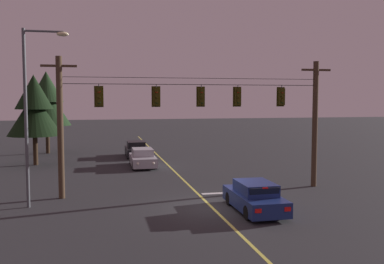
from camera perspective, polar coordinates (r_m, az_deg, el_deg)
The scene contains 15 objects.
ground_plane at distance 20.63m, azimuth 2.73°, elevation -10.10°, with size 180.00×180.00×0.00m, color #28282B.
lane_centre_stripe at distance 29.75m, azimuth -2.06°, elevation -5.58°, with size 0.14×60.00×0.01m, color #D1C64C.
stop_bar_paint at distance 23.91m, azimuth 5.33°, elevation -8.08°, with size 3.40×0.36×0.01m, color silver.
signal_span_assembly at distance 23.46m, azimuth 0.52°, elevation 1.15°, with size 16.18×0.32×7.37m.
traffic_light_leftmost at distance 22.82m, azimuth -12.39°, elevation 4.68°, with size 0.48×0.41×1.22m.
traffic_light_left_inner at distance 23.02m, azimuth -4.80°, elevation 4.77°, with size 0.48×0.41×1.22m.
traffic_light_centre at distance 23.47m, azimuth 1.26°, elevation 4.77°, with size 0.48×0.41×1.22m.
traffic_light_right_inner at distance 24.05m, azimuth 6.18°, elevation 4.74°, with size 0.48×0.41×1.22m.
traffic_light_rightmost at distance 25.01m, azimuth 11.94°, elevation 4.66°, with size 0.48×0.41×1.22m.
car_waiting_near_lane at distance 20.04m, azimuth 8.41°, elevation -8.67°, with size 1.80×4.33×1.39m.
car_oncoming_lead at distance 32.87m, azimuth -6.63°, elevation -3.51°, with size 1.80×4.42×1.39m.
car_oncoming_trailing at distance 38.53m, azimuth -7.51°, elevation -2.35°, with size 1.80×4.42×1.39m.
street_lamp_corner at distance 21.44m, azimuth -20.65°, elevation 3.82°, with size 2.11×0.30×8.47m.
tree_verge_near at distance 35.36m, azimuth -20.40°, elevation 3.02°, with size 4.13×4.13×7.08m.
tree_verge_far at distance 42.61m, azimuth -18.91°, elevation 3.95°, with size 4.46×4.46×7.80m.
Camera 1 is at (-5.19, -19.28, 5.18)m, focal length 39.77 mm.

